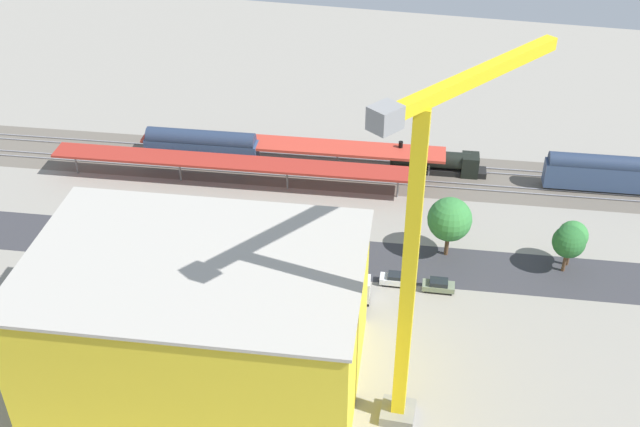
# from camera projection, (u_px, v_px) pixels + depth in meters

# --- Properties ---
(ground_plane) EXTENTS (191.37, 191.37, 0.00)m
(ground_plane) POSITION_uv_depth(u_px,v_px,m) (291.00, 244.00, 111.14)
(ground_plane) COLOR gray
(ground_plane) RESTS_ON ground
(rail_bed) EXTENTS (120.29, 22.82, 0.01)m
(rail_bed) POSITION_uv_depth(u_px,v_px,m) (323.00, 168.00, 128.24)
(rail_bed) COLOR #665E54
(rail_bed) RESTS_ON ground
(street_asphalt) EXTENTS (119.94, 18.45, 0.01)m
(street_asphalt) POSITION_uv_depth(u_px,v_px,m) (287.00, 254.00, 109.22)
(street_asphalt) COLOR #38383D
(street_asphalt) RESTS_ON ground
(track_rails) EXTENTS (119.24, 16.42, 0.12)m
(track_rails) POSITION_uv_depth(u_px,v_px,m) (323.00, 167.00, 128.14)
(track_rails) COLOR #9E9EA8
(track_rails) RESTS_ON ground
(platform_canopy_near) EXTENTS (57.45, 8.87, 4.27)m
(platform_canopy_near) POSITION_uv_depth(u_px,v_px,m) (232.00, 162.00, 121.79)
(platform_canopy_near) COLOR #A82D23
(platform_canopy_near) RESTS_ON ground
(platform_canopy_far) EXTENTS (49.45, 8.64, 4.14)m
(platform_canopy_far) POSITION_uv_depth(u_px,v_px,m) (292.00, 145.00, 126.64)
(platform_canopy_far) COLOR #C63D2D
(platform_canopy_far) RESTS_ON ground
(locomotive) EXTENTS (15.57, 3.98, 5.17)m
(locomotive) POSITION_uv_depth(u_px,v_px,m) (439.00, 162.00, 126.09)
(locomotive) COLOR black
(locomotive) RESTS_ON ground
(passenger_coach) EXTENTS (17.57, 4.18, 6.20)m
(passenger_coach) POSITION_uv_depth(u_px,v_px,m) (602.00, 172.00, 120.85)
(passenger_coach) COLOR black
(passenger_coach) RESTS_ON ground
(freight_coach_far) EXTENTS (18.69, 4.51, 6.02)m
(freight_coach_far) POSITION_uv_depth(u_px,v_px,m) (202.00, 146.00, 127.75)
(freight_coach_far) COLOR black
(freight_coach_far) RESTS_ON ground
(parked_car_0) EXTENTS (4.29, 2.07, 1.66)m
(parked_car_0) POSITION_uv_depth(u_px,v_px,m) (438.00, 286.00, 102.34)
(parked_car_0) COLOR black
(parked_car_0) RESTS_ON ground
(parked_car_1) EXTENTS (4.84, 2.02, 1.67)m
(parked_car_1) POSITION_uv_depth(u_px,v_px,m) (398.00, 280.00, 103.35)
(parked_car_1) COLOR black
(parked_car_1) RESTS_ON ground
(parked_car_2) EXTENTS (4.61, 2.43, 1.90)m
(parked_car_2) POSITION_uv_depth(u_px,v_px,m) (351.00, 274.00, 104.20)
(parked_car_2) COLOR black
(parked_car_2) RESTS_ON ground
(parked_car_3) EXTENTS (4.38, 2.32, 1.72)m
(parked_car_3) POSITION_uv_depth(u_px,v_px,m) (308.00, 268.00, 105.36)
(parked_car_3) COLOR black
(parked_car_3) RESTS_ON ground
(construction_building) EXTENTS (36.68, 25.99, 16.20)m
(construction_building) POSITION_uv_depth(u_px,v_px,m) (200.00, 322.00, 85.75)
(construction_building) COLOR yellow
(construction_building) RESTS_ON ground
(construction_roof_slab) EXTENTS (37.32, 26.64, 0.40)m
(construction_roof_slab) POSITION_uv_depth(u_px,v_px,m) (193.00, 262.00, 81.05)
(construction_roof_slab) COLOR #B7B2A8
(construction_roof_slab) RESTS_ON construction_building
(tower_crane) EXTENTS (15.03, 20.44, 38.91)m
(tower_crane) POSITION_uv_depth(u_px,v_px,m) (421.00, 245.00, 73.39)
(tower_crane) COLOR gray
(tower_crane) RESTS_ON ground
(box_truck_0) EXTENTS (9.28, 2.48, 3.22)m
(box_truck_0) POSITION_uv_depth(u_px,v_px,m) (225.00, 270.00, 103.76)
(box_truck_0) COLOR black
(box_truck_0) RESTS_ON ground
(box_truck_1) EXTENTS (10.56, 3.50, 3.49)m
(box_truck_1) POSITION_uv_depth(u_px,v_px,m) (331.00, 288.00, 100.45)
(box_truck_1) COLOR black
(box_truck_1) RESTS_ON ground
(street_tree_0) EXTENTS (4.38, 4.38, 7.03)m
(street_tree_0) POSITION_uv_depth(u_px,v_px,m) (569.00, 242.00, 103.43)
(street_tree_0) COLOR brown
(street_tree_0) RESTS_ON ground
(street_tree_1) EXTENTS (4.04, 4.04, 6.90)m
(street_tree_1) POSITION_uv_depth(u_px,v_px,m) (573.00, 236.00, 104.51)
(street_tree_1) COLOR brown
(street_tree_1) RESTS_ON ground
(street_tree_2) EXTENTS (6.05, 6.05, 8.91)m
(street_tree_2) POSITION_uv_depth(u_px,v_px,m) (450.00, 219.00, 105.87)
(street_tree_2) COLOR brown
(street_tree_2) RESTS_ON ground
(traffic_light) EXTENTS (0.50, 0.36, 6.94)m
(traffic_light) POSITION_uv_depth(u_px,v_px,m) (291.00, 248.00, 102.65)
(traffic_light) COLOR #333333
(traffic_light) RESTS_ON ground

